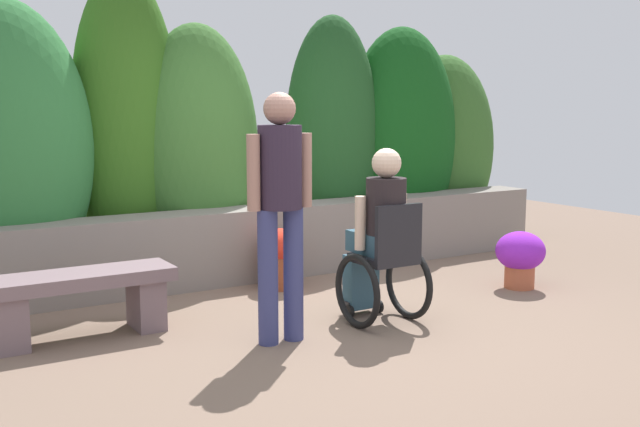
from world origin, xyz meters
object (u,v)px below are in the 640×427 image
Objects in this scene: stone_bench at (80,296)px; flower_pot_terracotta_by_wall at (280,255)px; person_in_wheelchair at (381,242)px; flower_pot_purple_near at (520,256)px; person_standing_companion at (280,200)px.

flower_pot_terracotta_by_wall is (1.90, 0.55, -0.00)m from stone_bench.
person_in_wheelchair is 1.75m from flower_pot_purple_near.
person_standing_companion reaches higher than stone_bench.
person_standing_companion is (-0.88, -0.03, 0.38)m from person_in_wheelchair.
flower_pot_terracotta_by_wall reaches higher than stone_bench.
person_standing_companion is 3.34× the size of flower_pot_purple_near.
person_in_wheelchair reaches higher than flower_pot_purple_near.
flower_pot_purple_near is (1.71, 0.22, -0.33)m from person_in_wheelchair.
stone_bench is at bearing 158.27° from person_in_wheelchair.
person_standing_companion reaches higher than flower_pot_terracotta_by_wall.
person_in_wheelchair is 0.77× the size of person_standing_companion.
flower_pot_terracotta_by_wall is (0.72, 1.37, -0.70)m from person_standing_companion.
flower_pot_terracotta_by_wall is at bearing 148.89° from flower_pot_purple_near.
person_standing_companion is at bearing -174.56° from flower_pot_purple_near.
flower_pot_purple_near is 0.95× the size of flower_pot_terracotta_by_wall.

